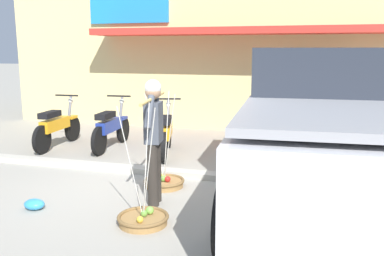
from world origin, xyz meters
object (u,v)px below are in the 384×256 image
(fruit_vendor, at_px, (154,134))
(fruit_basket_left_side, at_px, (143,218))
(plastic_litter_bag, at_px, (34,204))
(fruit_basket_right_side, at_px, (164,182))
(motorcycle_nearest_shop, at_px, (57,127))
(motorcycle_second_in_row, at_px, (111,128))
(motorcycle_third_in_row, at_px, (166,133))
(parked_truck, at_px, (319,131))

(fruit_vendor, height_order, fruit_basket_left_side, fruit_vendor)
(fruit_basket_left_side, xyz_separation_m, plastic_litter_bag, (-1.56, 0.04, -0.00))
(fruit_basket_right_side, relative_size, motorcycle_nearest_shop, 0.80)
(motorcycle_second_in_row, height_order, motorcycle_third_in_row, same)
(fruit_basket_left_side, height_order, motorcycle_second_in_row, fruit_basket_left_side)
(motorcycle_second_in_row, bearing_deg, motorcycle_third_in_row, -7.71)
(motorcycle_nearest_shop, distance_m, motorcycle_third_in_row, 2.47)
(parked_truck, distance_m, plastic_litter_bag, 3.86)
(motorcycle_nearest_shop, distance_m, plastic_litter_bag, 3.63)
(fruit_vendor, bearing_deg, fruit_basket_right_side, 99.47)
(fruit_basket_right_side, relative_size, motorcycle_third_in_row, 0.82)
(fruit_basket_left_side, relative_size, motorcycle_nearest_shop, 0.80)
(fruit_basket_right_side, distance_m, parked_truck, 2.43)
(parked_truck, bearing_deg, motorcycle_nearest_shop, 159.29)
(fruit_basket_right_side, height_order, motorcycle_third_in_row, fruit_basket_right_side)
(motorcycle_third_in_row, height_order, parked_truck, parked_truck)
(fruit_vendor, relative_size, plastic_litter_bag, 6.05)
(fruit_vendor, distance_m, motorcycle_third_in_row, 2.69)
(motorcycle_second_in_row, relative_size, parked_truck, 0.38)
(fruit_basket_left_side, height_order, plastic_litter_bag, fruit_basket_left_side)
(fruit_vendor, bearing_deg, fruit_basket_left_side, -80.42)
(motorcycle_nearest_shop, bearing_deg, fruit_basket_right_side, -30.40)
(motorcycle_nearest_shop, height_order, parked_truck, parked_truck)
(fruit_basket_right_side, height_order, motorcycle_nearest_shop, fruit_basket_right_side)
(motorcycle_nearest_shop, xyz_separation_m, motorcycle_third_in_row, (2.47, 0.03, 0.00))
(motorcycle_nearest_shop, bearing_deg, motorcycle_second_in_row, 10.10)
(motorcycle_nearest_shop, distance_m, motorcycle_second_in_row, 1.19)
(fruit_basket_left_side, xyz_separation_m, fruit_basket_right_side, (-0.23, 1.38, 0.00))
(fruit_vendor, height_order, fruit_basket_right_side, fruit_vendor)
(motorcycle_second_in_row, relative_size, motorcycle_third_in_row, 1.02)
(fruit_vendor, xyz_separation_m, plastic_litter_bag, (-1.45, -0.65, -0.91))
(motorcycle_second_in_row, distance_m, parked_truck, 4.74)
(motorcycle_third_in_row, distance_m, parked_truck, 3.55)
(motorcycle_second_in_row, bearing_deg, fruit_vendor, -53.11)
(fruit_basket_right_side, bearing_deg, parked_truck, -5.10)
(fruit_basket_left_side, height_order, motorcycle_nearest_shop, fruit_basket_left_side)
(fruit_basket_right_side, relative_size, plastic_litter_bag, 5.18)
(fruit_vendor, distance_m, motorcycle_second_in_row, 3.43)
(motorcycle_second_in_row, bearing_deg, plastic_litter_bag, -80.08)
(fruit_vendor, relative_size, fruit_basket_left_side, 1.17)
(fruit_basket_left_side, distance_m, motorcycle_nearest_shop, 4.62)
(fruit_basket_right_side, xyz_separation_m, parked_truck, (2.23, -0.20, 0.96))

